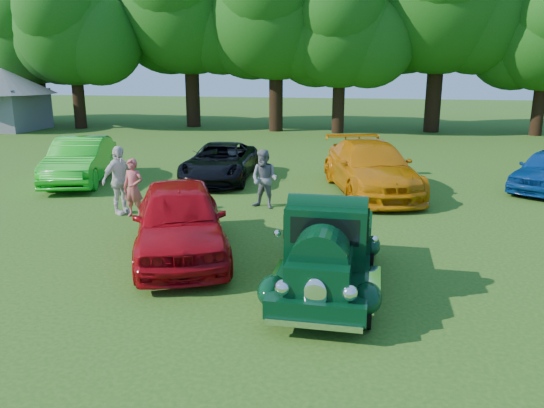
% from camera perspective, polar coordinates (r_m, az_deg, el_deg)
% --- Properties ---
extents(ground, '(120.00, 120.00, 0.00)m').
position_cam_1_polar(ground, '(10.39, 2.15, -8.17)').
color(ground, '#244F12').
rests_on(ground, ground).
extents(hero_pickup, '(1.99, 4.28, 1.67)m').
position_cam_1_polar(hero_pickup, '(9.85, 6.00, -5.05)').
color(hero_pickup, black).
rests_on(hero_pickup, ground).
extents(red_convertible, '(3.55, 5.10, 1.61)m').
position_cam_1_polar(red_convertible, '(11.65, -9.90, -1.64)').
color(red_convertible, '#9D060D').
rests_on(red_convertible, ground).
extents(back_car_lime, '(2.97, 5.05, 1.57)m').
position_cam_1_polar(back_car_lime, '(19.97, -19.93, 4.43)').
color(back_car_lime, '#17AF18').
rests_on(back_car_lime, ground).
extents(back_car_black, '(2.59, 4.95, 1.33)m').
position_cam_1_polar(back_car_black, '(19.23, -5.59, 4.50)').
color(back_car_black, black).
rests_on(back_car_black, ground).
extents(back_car_orange, '(3.82, 6.09, 1.64)m').
position_cam_1_polar(back_car_orange, '(17.50, 10.59, 3.84)').
color(back_car_orange, '#C97007').
rests_on(back_car_orange, ground).
extents(spectator_pink, '(0.62, 0.43, 1.61)m').
position_cam_1_polar(spectator_pink, '(14.90, -14.69, 1.67)').
color(spectator_pink, '#C0504F').
rests_on(spectator_pink, ground).
extents(spectator_grey, '(0.98, 0.86, 1.71)m').
position_cam_1_polar(spectator_grey, '(15.31, -0.82, 2.68)').
color(spectator_grey, slate).
rests_on(spectator_grey, ground).
extents(spectator_white, '(0.87, 1.22, 1.91)m').
position_cam_1_polar(spectator_white, '(15.28, -16.11, 2.47)').
color(spectator_white, silver).
rests_on(spectator_white, ground).
extents(gazebo, '(6.40, 6.40, 3.90)m').
position_cam_1_polar(gazebo, '(38.50, -26.88, 10.69)').
color(gazebo, slate).
rests_on(gazebo, ground).
extents(tree_line, '(62.27, 10.43, 12.28)m').
position_cam_1_polar(tree_line, '(34.13, 7.94, 19.19)').
color(tree_line, black).
rests_on(tree_line, ground).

